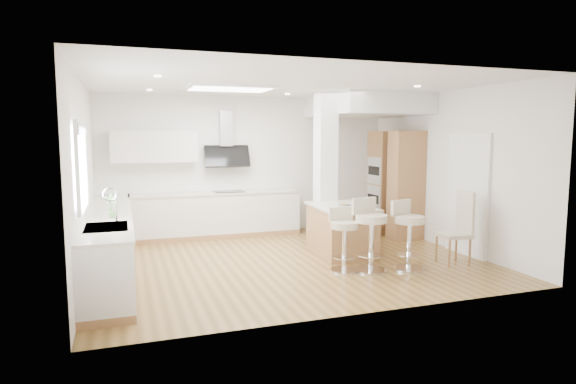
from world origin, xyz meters
name	(u,v)px	position (x,y,z in m)	size (l,w,h in m)	color
ground	(288,260)	(0.00, 0.00, 0.00)	(6.00, 6.00, 0.00)	olive
ceiling	(288,260)	(0.00, 0.00, 0.00)	(6.00, 5.00, 0.02)	white
wall_back	(249,165)	(0.00, 2.50, 1.40)	(6.00, 0.04, 2.80)	white
wall_left	(84,180)	(-3.00, 0.00, 1.40)	(0.04, 5.00, 2.80)	white
wall_right	(447,170)	(3.00, 0.00, 1.40)	(0.04, 5.00, 2.80)	white
skylight	(230,88)	(-0.79, 0.60, 2.77)	(4.10, 2.10, 0.06)	white
window_left	(81,162)	(-2.96, -0.90, 1.69)	(0.06, 1.28, 1.07)	white
doorway_right	(467,196)	(2.97, -0.60, 1.00)	(0.05, 1.00, 2.10)	#4B413B
counter_left	(110,241)	(-2.70, 0.23, 0.46)	(0.63, 4.50, 1.35)	#AA7848
counter_back	(208,203)	(-0.91, 2.22, 0.70)	(3.62, 0.63, 2.50)	#AA7848
pillar	(325,169)	(1.05, 0.95, 1.40)	(0.35, 0.35, 2.80)	white
soffit	(366,106)	(2.10, 1.40, 2.60)	(1.78, 2.20, 0.40)	white
oven_column	(394,184)	(2.68, 1.23, 1.05)	(0.63, 1.21, 2.10)	#AA7848
peninsula	(341,229)	(1.00, 0.14, 0.42)	(0.98, 1.42, 0.90)	#AA7848
bar_stool_a	(344,236)	(0.58, -0.85, 0.53)	(0.46, 0.46, 0.95)	silver
bar_stool_b	(370,231)	(0.94, -0.97, 0.61)	(0.57, 0.57, 1.08)	silver
bar_stool_c	(408,231)	(1.52, -1.08, 0.59)	(0.59, 0.59, 1.04)	silver
dining_chair	(459,225)	(2.47, -1.06, 0.61)	(0.48, 0.48, 1.15)	beige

